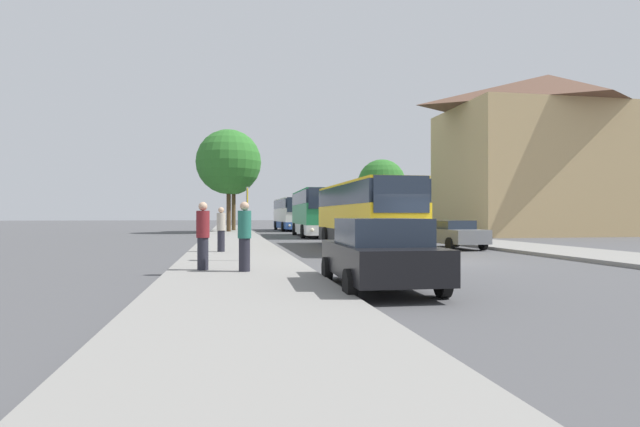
{
  "coord_description": "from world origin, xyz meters",
  "views": [
    {
      "loc": [
        -7.36,
        -16.68,
        1.66
      ],
      "look_at": [
        -1.44,
        15.2,
        1.77
      ],
      "focal_mm": 28.0,
      "sensor_mm": 36.0,
      "label": 1
    }
  ],
  "objects_px": {
    "pedestrian_walking_back": "(244,236)",
    "tree_right_near": "(382,183)",
    "pedestrian_waiting_near": "(203,235)",
    "tree_left_far": "(229,162)",
    "parked_car_right_near": "(453,234)",
    "bus_rear": "(290,214)",
    "bus_stop_sign": "(247,215)",
    "pedestrian_waiting_far": "(221,229)",
    "parked_car_left_curb": "(379,253)",
    "bus_front": "(364,214)",
    "bus_middle": "(315,212)",
    "tree_left_near": "(234,174)"
  },
  "relations": [
    {
      "from": "pedestrian_walking_back",
      "to": "tree_right_near",
      "type": "relative_size",
      "value": 0.27
    },
    {
      "from": "pedestrian_waiting_near",
      "to": "tree_left_far",
      "type": "height_order",
      "value": "tree_left_far"
    },
    {
      "from": "bus_rear",
      "to": "parked_car_left_curb",
      "type": "xyz_separation_m",
      "value": [
        -3.34,
        -42.73,
        -1.02
      ]
    },
    {
      "from": "pedestrian_walking_back",
      "to": "tree_right_near",
      "type": "distance_m",
      "value": 36.82
    },
    {
      "from": "parked_car_right_near",
      "to": "bus_stop_sign",
      "type": "height_order",
      "value": "bus_stop_sign"
    },
    {
      "from": "bus_middle",
      "to": "tree_left_far",
      "type": "distance_m",
      "value": 11.9
    },
    {
      "from": "pedestrian_waiting_far",
      "to": "tree_right_near",
      "type": "bearing_deg",
      "value": -131.51
    },
    {
      "from": "pedestrian_walking_back",
      "to": "tree_right_near",
      "type": "xyz_separation_m",
      "value": [
        14.5,
        33.64,
        3.69
      ]
    },
    {
      "from": "tree_left_far",
      "to": "bus_rear",
      "type": "bearing_deg",
      "value": 44.33
    },
    {
      "from": "tree_left_near",
      "to": "parked_car_left_curb",
      "type": "bearing_deg",
      "value": -86.12
    },
    {
      "from": "parked_car_left_curb",
      "to": "parked_car_right_near",
      "type": "bearing_deg",
      "value": 60.29
    },
    {
      "from": "bus_stop_sign",
      "to": "pedestrian_waiting_near",
      "type": "height_order",
      "value": "bus_stop_sign"
    },
    {
      "from": "bus_rear",
      "to": "pedestrian_waiting_far",
      "type": "bearing_deg",
      "value": -103.42
    },
    {
      "from": "bus_front",
      "to": "parked_car_left_curb",
      "type": "height_order",
      "value": "bus_front"
    },
    {
      "from": "bus_stop_sign",
      "to": "pedestrian_walking_back",
      "type": "height_order",
      "value": "bus_stop_sign"
    },
    {
      "from": "parked_car_left_curb",
      "to": "tree_right_near",
      "type": "xyz_separation_m",
      "value": [
        11.61,
        36.46,
        3.98
      ]
    },
    {
      "from": "tree_left_far",
      "to": "parked_car_right_near",
      "type": "bearing_deg",
      "value": -65.34
    },
    {
      "from": "parked_car_left_curb",
      "to": "bus_rear",
      "type": "bearing_deg",
      "value": 87.52
    },
    {
      "from": "tree_right_near",
      "to": "bus_middle",
      "type": "bearing_deg",
      "value": -132.91
    },
    {
      "from": "bus_rear",
      "to": "bus_stop_sign",
      "type": "distance_m",
      "value": 37.23
    },
    {
      "from": "bus_middle",
      "to": "pedestrian_waiting_near",
      "type": "distance_m",
      "value": 25.3
    },
    {
      "from": "parked_car_right_near",
      "to": "tree_right_near",
      "type": "xyz_separation_m",
      "value": [
        3.91,
        23.99,
        4.05
      ]
    },
    {
      "from": "tree_left_far",
      "to": "pedestrian_walking_back",
      "type": "bearing_deg",
      "value": -89.4
    },
    {
      "from": "pedestrian_waiting_far",
      "to": "tree_left_far",
      "type": "distance_m",
      "value": 26.56
    },
    {
      "from": "bus_stop_sign",
      "to": "pedestrian_waiting_far",
      "type": "bearing_deg",
      "value": 101.84
    },
    {
      "from": "parked_car_left_curb",
      "to": "pedestrian_waiting_near",
      "type": "height_order",
      "value": "pedestrian_waiting_near"
    },
    {
      "from": "tree_left_far",
      "to": "tree_right_near",
      "type": "height_order",
      "value": "tree_left_far"
    },
    {
      "from": "pedestrian_waiting_near",
      "to": "tree_left_far",
      "type": "distance_m",
      "value": 33.39
    },
    {
      "from": "bus_rear",
      "to": "tree_right_near",
      "type": "distance_m",
      "value": 10.79
    },
    {
      "from": "parked_car_left_curb",
      "to": "pedestrian_walking_back",
      "type": "bearing_deg",
      "value": 137.74
    },
    {
      "from": "pedestrian_waiting_near",
      "to": "tree_left_far",
      "type": "bearing_deg",
      "value": -30.18
    },
    {
      "from": "parked_car_right_near",
      "to": "tree_right_near",
      "type": "distance_m",
      "value": 24.64
    },
    {
      "from": "pedestrian_walking_back",
      "to": "tree_right_near",
      "type": "height_order",
      "value": "tree_right_near"
    },
    {
      "from": "pedestrian_waiting_far",
      "to": "tree_right_near",
      "type": "distance_m",
      "value": 30.47
    },
    {
      "from": "tree_left_far",
      "to": "bus_stop_sign",
      "type": "bearing_deg",
      "value": -88.97
    },
    {
      "from": "bus_front",
      "to": "bus_middle",
      "type": "bearing_deg",
      "value": 89.85
    },
    {
      "from": "bus_middle",
      "to": "parked_car_right_near",
      "type": "relative_size",
      "value": 2.48
    },
    {
      "from": "bus_stop_sign",
      "to": "bus_front",
      "type": "bearing_deg",
      "value": 50.03
    },
    {
      "from": "bus_front",
      "to": "parked_car_right_near",
      "type": "bearing_deg",
      "value": -8.47
    },
    {
      "from": "bus_middle",
      "to": "tree_left_far",
      "type": "bearing_deg",
      "value": 129.05
    },
    {
      "from": "pedestrian_walking_back",
      "to": "bus_rear",
      "type": "bearing_deg",
      "value": 171.61
    },
    {
      "from": "bus_front",
      "to": "tree_left_near",
      "type": "distance_m",
      "value": 28.18
    },
    {
      "from": "parked_car_left_curb",
      "to": "parked_car_right_near",
      "type": "height_order",
      "value": "parked_car_left_curb"
    },
    {
      "from": "bus_rear",
      "to": "pedestrian_waiting_near",
      "type": "relative_size",
      "value": 5.6
    },
    {
      "from": "parked_car_left_curb",
      "to": "pedestrian_waiting_near",
      "type": "relative_size",
      "value": 2.37
    },
    {
      "from": "parked_car_left_curb",
      "to": "bus_stop_sign",
      "type": "xyz_separation_m",
      "value": [
        -2.7,
        5.99,
        0.86
      ]
    },
    {
      "from": "parked_car_left_curb",
      "to": "parked_car_right_near",
      "type": "xyz_separation_m",
      "value": [
        7.7,
        12.47,
        -0.07
      ]
    },
    {
      "from": "bus_front",
      "to": "tree_left_far",
      "type": "xyz_separation_m",
      "value": [
        -6.53,
        23.17,
        4.87
      ]
    },
    {
      "from": "pedestrian_walking_back",
      "to": "pedestrian_waiting_far",
      "type": "bearing_deg",
      "value": -174.11
    },
    {
      "from": "pedestrian_waiting_near",
      "to": "tree_right_near",
      "type": "xyz_separation_m",
      "value": [
        15.62,
        33.08,
        3.69
      ]
    }
  ]
}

